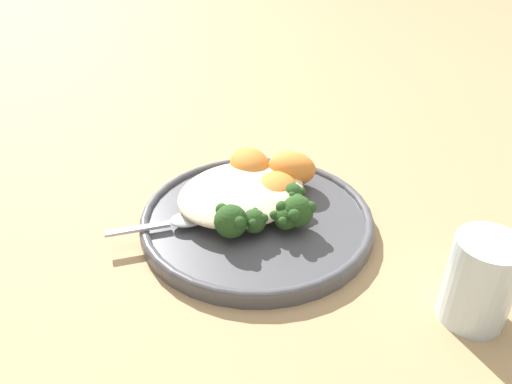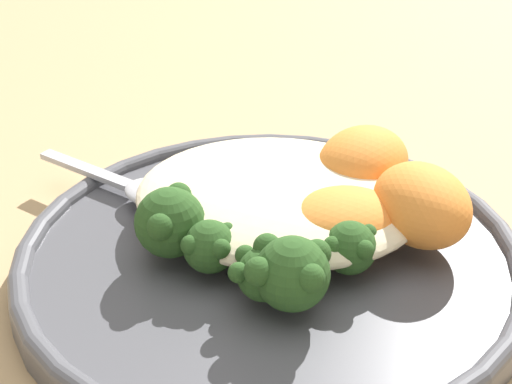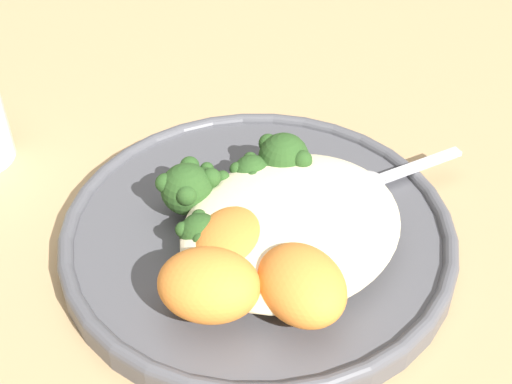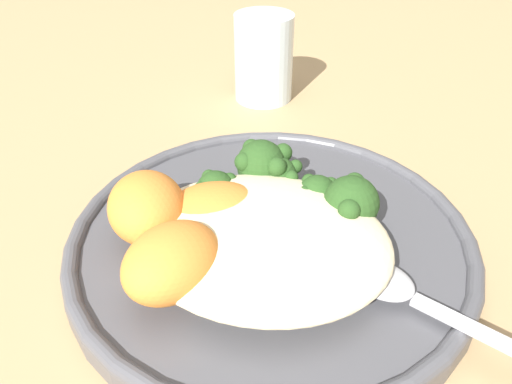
# 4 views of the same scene
# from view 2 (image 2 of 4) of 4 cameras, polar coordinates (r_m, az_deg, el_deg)

# --- Properties ---
(ground_plane) EXTENTS (4.00, 4.00, 0.00)m
(ground_plane) POSITION_cam_2_polar(r_m,az_deg,el_deg) (0.51, 1.62, -5.75)
(ground_plane) COLOR tan
(plate) EXTENTS (0.30, 0.30, 0.02)m
(plate) POSITION_cam_2_polar(r_m,az_deg,el_deg) (0.50, 1.00, -4.42)
(plate) COLOR #4C4C51
(plate) RESTS_ON ground_plane
(quinoa_mound) EXTENTS (0.17, 0.15, 0.03)m
(quinoa_mound) POSITION_cam_2_polar(r_m,az_deg,el_deg) (0.51, 1.51, -0.37)
(quinoa_mound) COLOR beige
(quinoa_mound) RESTS_ON plate
(broccoli_stalk_0) EXTENTS (0.11, 0.08, 0.04)m
(broccoli_stalk_0) POSITION_cam_2_polar(r_m,az_deg,el_deg) (0.48, -4.56, -2.02)
(broccoli_stalk_0) COLOR #8EB25B
(broccoli_stalk_0) RESTS_ON plate
(broccoli_stalk_1) EXTENTS (0.06, 0.08, 0.03)m
(broccoli_stalk_1) POSITION_cam_2_polar(r_m,az_deg,el_deg) (0.48, -2.12, -3.32)
(broccoli_stalk_1) COLOR #8EB25B
(broccoli_stalk_1) RESTS_ON plate
(broccoli_stalk_2) EXTENTS (0.03, 0.10, 0.03)m
(broccoli_stalk_2) POSITION_cam_2_polar(r_m,az_deg,el_deg) (0.47, 0.71, -4.16)
(broccoli_stalk_2) COLOR #8EB25B
(broccoli_stalk_2) RESTS_ON plate
(broccoli_stalk_3) EXTENTS (0.05, 0.10, 0.04)m
(broccoli_stalk_3) POSITION_cam_2_polar(r_m,az_deg,el_deg) (0.45, 2.37, -5.04)
(broccoli_stalk_3) COLOR #8EB25B
(broccoli_stalk_3) RESTS_ON plate
(broccoli_stalk_4) EXTENTS (0.07, 0.07, 0.03)m
(broccoli_stalk_4) POSITION_cam_2_polar(r_m,az_deg,el_deg) (0.48, 4.97, -3.08)
(broccoli_stalk_4) COLOR #8EB25B
(broccoli_stalk_4) RESTS_ON plate
(sweet_potato_chunk_0) EXTENTS (0.08, 0.09, 0.04)m
(sweet_potato_chunk_0) POSITION_cam_2_polar(r_m,az_deg,el_deg) (0.50, 10.99, -0.83)
(sweet_potato_chunk_0) COLOR orange
(sweet_potato_chunk_0) RESTS_ON plate
(sweet_potato_chunk_1) EXTENTS (0.09, 0.08, 0.03)m
(sweet_potato_chunk_1) POSITION_cam_2_polar(r_m,az_deg,el_deg) (0.49, 5.69, -1.88)
(sweet_potato_chunk_1) COLOR orange
(sweet_potato_chunk_1) RESTS_ON plate
(sweet_potato_chunk_2) EXTENTS (0.07, 0.08, 0.04)m
(sweet_potato_chunk_2) POSITION_cam_2_polar(r_m,az_deg,el_deg) (0.54, 7.14, 1.96)
(sweet_potato_chunk_2) COLOR orange
(sweet_potato_chunk_2) RESTS_ON plate
(spoon) EXTENTS (0.12, 0.07, 0.01)m
(spoon) POSITION_cam_2_polar(r_m,az_deg,el_deg) (0.55, -7.47, 0.20)
(spoon) COLOR #B7B7BC
(spoon) RESTS_ON plate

